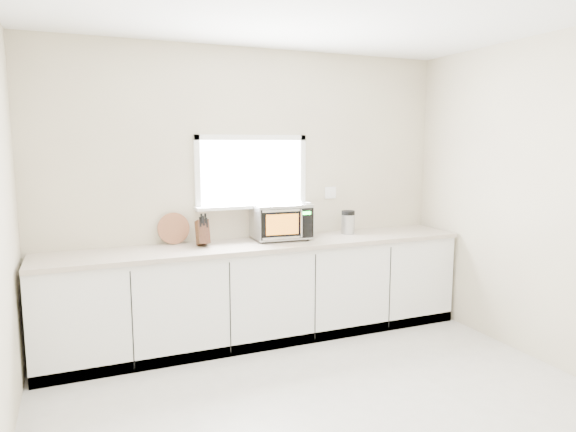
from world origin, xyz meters
TOP-DOWN VIEW (x-y plane):
  - ground at (0.00, 0.00)m, footprint 4.00×4.00m
  - back_wall at (0.00, 2.00)m, footprint 4.00×0.17m
  - cabinets at (0.00, 1.70)m, footprint 3.92×0.60m
  - countertop at (0.00, 1.69)m, footprint 3.92×0.64m
  - microwave at (0.22, 1.79)m, footprint 0.55×0.46m
  - knife_block at (-0.54, 1.75)m, footprint 0.10×0.20m
  - cutting_board at (-0.76, 1.94)m, footprint 0.29×0.07m
  - coffee_grinder at (0.95, 1.79)m, footprint 0.16×0.16m

SIDE VIEW (x-z plane):
  - ground at x=0.00m, z-range 0.00..0.00m
  - cabinets at x=0.00m, z-range 0.00..0.88m
  - countertop at x=0.00m, z-range 0.88..0.92m
  - coffee_grinder at x=0.95m, z-range 0.92..1.16m
  - knife_block at x=-0.54m, z-range 0.90..1.19m
  - cutting_board at x=-0.76m, z-range 0.92..1.20m
  - microwave at x=0.22m, z-range 0.93..1.27m
  - back_wall at x=0.00m, z-range 0.01..2.71m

